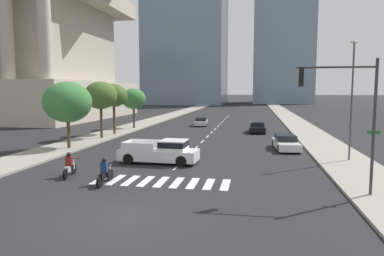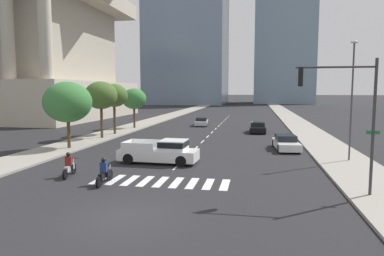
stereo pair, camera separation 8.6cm
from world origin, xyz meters
name	(u,v)px [view 2 (the right image)]	position (x,y,z in m)	size (l,w,h in m)	color
ground_plane	(125,216)	(0.00, 0.00, 0.00)	(800.00, 800.00, 0.00)	#232326
sidewalk_east	(310,133)	(11.53, 30.00, 0.07)	(4.00, 260.00, 0.15)	gray
sidewalk_west	(124,130)	(-11.53, 30.00, 0.07)	(4.00, 260.00, 0.15)	gray
crosswalk_near	(161,182)	(0.00, 5.60, 0.00)	(7.65, 2.37, 0.01)	silver
lane_divider_center	(216,129)	(0.00, 33.60, 0.00)	(0.14, 50.00, 0.01)	silver
motorcycle_lead	(104,174)	(-2.92, 4.63, 0.58)	(0.70, 2.25, 1.49)	black
motorcycle_trailing	(69,167)	(-5.69, 5.84, 0.58)	(0.71, 2.07, 1.49)	black
pickup_truck	(162,152)	(-1.25, 10.66, 0.81)	(5.62, 2.32, 1.67)	silver
sedan_white_0	(286,143)	(7.83, 18.10, 0.58)	(2.22, 4.88, 1.26)	silver
sedan_silver_1	(202,122)	(-2.50, 37.68, 0.55)	(2.08, 4.84, 1.19)	#B7BABF
sedan_black_2	(258,128)	(5.48, 30.34, 0.59)	(1.97, 4.37, 1.28)	black
traffic_signal_near	(346,104)	(9.38, 4.49, 4.50)	(3.92, 0.28, 6.45)	#333335
street_lamp_east	(352,93)	(11.83, 13.32, 4.96)	(0.50, 0.24, 8.40)	#3F3F42
street_tree_nearest	(68,102)	(-10.73, 14.88, 4.11)	(4.11, 4.11, 5.71)	#4C3823
street_tree_second	(101,95)	(-10.73, 21.64, 4.58)	(3.39, 3.39, 5.90)	#4C3823
street_tree_third	(114,96)	(-10.73, 25.13, 4.51)	(3.09, 3.09, 5.71)	#4C3823
street_tree_fourth	(134,99)	(-10.73, 31.90, 4.00)	(3.23, 3.23, 5.24)	#4C3823
war_memorial	(20,11)	(-37.78, 47.18, 19.68)	(33.48, 33.48, 38.41)	#BCB29E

